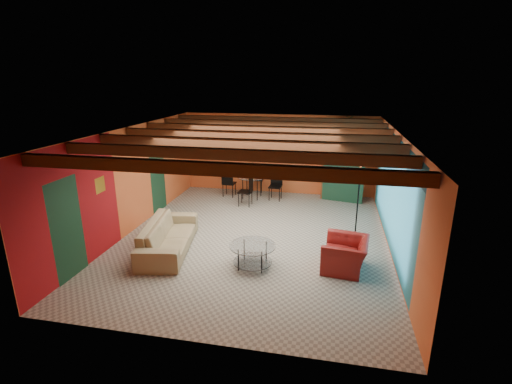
% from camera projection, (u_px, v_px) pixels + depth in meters
% --- Properties ---
extents(room, '(6.52, 8.01, 2.71)m').
position_uv_depth(room, '(255.00, 144.00, 8.90)').
color(room, gray).
rests_on(room, ground).
extents(sofa, '(1.37, 2.56, 0.71)m').
position_uv_depth(sofa, '(169.00, 236.00, 8.74)').
color(sofa, '#8C7C5A').
rests_on(sofa, ground).
extents(armchair, '(1.02, 1.14, 0.67)m').
position_uv_depth(armchair, '(345.00, 254.00, 7.87)').
color(armchair, maroon).
rests_on(armchair, ground).
extents(coffee_table, '(1.00, 1.00, 0.50)m').
position_uv_depth(coffee_table, '(253.00, 256.00, 7.99)').
color(coffee_table, white).
rests_on(coffee_table, ground).
extents(dining_table, '(2.10, 2.10, 1.03)m').
position_uv_depth(dining_table, '(252.00, 183.00, 12.46)').
color(dining_table, silver).
rests_on(dining_table, ground).
extents(armoire, '(1.37, 0.87, 2.22)m').
position_uv_depth(armoire, '(344.00, 166.00, 12.21)').
color(armoire, brown).
rests_on(armoire, ground).
extents(floor_lamp, '(0.49, 0.49, 2.03)m').
position_uv_depth(floor_lamp, '(358.00, 199.00, 9.27)').
color(floor_lamp, black).
rests_on(floor_lamp, ground).
extents(ceiling_fan, '(1.50, 1.50, 0.44)m').
position_uv_depth(ceiling_fan, '(254.00, 145.00, 8.80)').
color(ceiling_fan, '#472614').
rests_on(ceiling_fan, ceiling).
extents(painting, '(1.05, 0.03, 0.65)m').
position_uv_depth(painting, '(252.00, 145.00, 12.89)').
color(painting, black).
rests_on(painting, wall_back).
extents(potted_plant, '(0.48, 0.42, 0.52)m').
position_uv_depth(potted_plant, '(347.00, 124.00, 11.81)').
color(potted_plant, '#26661E').
rests_on(potted_plant, armoire).
extents(vase, '(0.19, 0.19, 0.19)m').
position_uv_depth(vase, '(252.00, 165.00, 12.28)').
color(vase, orange).
rests_on(vase, dining_table).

